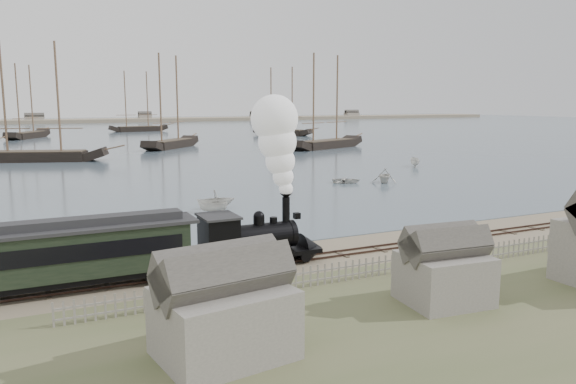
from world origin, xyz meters
name	(u,v)px	position (x,y,z in m)	size (l,w,h in m)	color
ground	(301,251)	(0.00, 0.00, 0.00)	(600.00, 600.00, 0.00)	gray
harbor_water	(74,131)	(0.00, 170.00, 0.03)	(600.00, 336.00, 0.06)	#485A67
rail_track	(315,257)	(0.00, -2.00, 0.04)	(120.00, 1.80, 0.16)	#35241D
picket_fence_west	(250,297)	(-6.50, -7.00, 0.00)	(19.00, 0.10, 1.20)	gray
picket_fence_east	(522,256)	(12.50, -7.50, 0.00)	(15.00, 0.10, 1.20)	gray
shed_left	(225,356)	(-10.00, -13.00, 0.00)	(5.00, 4.00, 4.10)	gray
shed_mid	(443,302)	(2.00, -12.00, 0.00)	(4.00, 3.50, 3.60)	gray
far_spit	(58,123)	(0.00, 250.00, 0.00)	(500.00, 20.00, 1.80)	tan
locomotive	(274,190)	(-2.87, -2.00, 4.66)	(8.12, 3.03, 10.12)	black
passenger_coach	(64,252)	(-15.09, -2.00, 2.16)	(14.09, 2.72, 3.42)	black
beached_dinghy	(286,248)	(-1.19, -0.21, 0.36)	(3.51, 2.51, 0.73)	silver
rowboat_1	(217,199)	(-0.42, 16.69, 0.96)	(3.40, 2.94, 1.79)	silver
rowboat_2	(212,206)	(-1.48, 14.92, 0.66)	(3.10, 1.17, 1.20)	silver
rowboat_3	(346,180)	(19.36, 25.82, 0.42)	(3.43, 2.45, 0.71)	silver
rowboat_4	(385,175)	(23.80, 23.96, 0.97)	(3.46, 2.99, 1.82)	silver
rowboat_5	(415,162)	(38.06, 36.20, 0.74)	(3.53, 1.33, 1.36)	silver
schooner_2	(34,101)	(-14.25, 70.06, 10.06)	(22.39, 5.17, 20.00)	black
schooner_3	(170,101)	(12.76, 87.29, 10.06)	(19.16, 4.42, 20.00)	black
schooner_4	(327,101)	(42.90, 72.54, 10.06)	(21.62, 4.99, 20.00)	black
schooner_5	(283,101)	(53.58, 117.76, 10.06)	(18.19, 4.20, 20.00)	black
schooner_7	(25,101)	(-14.70, 135.72, 10.06)	(18.62, 4.30, 20.00)	black
schooner_8	(138,101)	(19.36, 158.10, 10.06)	(19.07, 4.40, 20.00)	black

